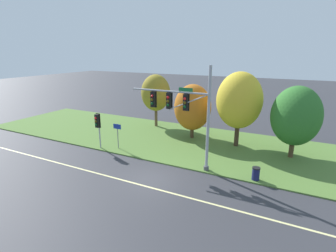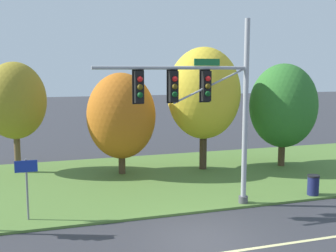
% 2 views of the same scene
% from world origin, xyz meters
% --- Properties ---
extents(ground_plane, '(160.00, 160.00, 0.00)m').
position_xyz_m(ground_plane, '(0.00, 0.00, 0.00)').
color(ground_plane, '#333338').
extents(lane_stripe, '(36.00, 0.16, 0.01)m').
position_xyz_m(lane_stripe, '(0.00, -1.20, 0.00)').
color(lane_stripe, beige).
rests_on(lane_stripe, ground).
extents(grass_verge, '(48.00, 11.50, 0.10)m').
position_xyz_m(grass_verge, '(0.00, 8.25, 0.05)').
color(grass_verge, '#517533').
rests_on(grass_verge, ground).
extents(traffic_signal_mast, '(6.59, 0.49, 7.80)m').
position_xyz_m(traffic_signal_mast, '(1.12, 2.91, 4.64)').
color(traffic_signal_mast, '#9EA0A5').
rests_on(traffic_signal_mast, grass_verge).
extents(pedestrian_signal_near_kerb, '(0.46, 0.55, 3.31)m').
position_xyz_m(pedestrian_signal_near_kerb, '(-7.36, 2.78, 2.52)').
color(pedestrian_signal_near_kerb, '#9EA0A5').
rests_on(pedestrian_signal_near_kerb, grass_verge).
extents(route_sign_post, '(0.83, 0.08, 2.37)m').
position_xyz_m(route_sign_post, '(-5.80, 3.60, 1.67)').
color(route_sign_post, slate).
rests_on(route_sign_post, grass_verge).
extents(tree_nearest_road, '(3.41, 3.41, 6.15)m').
position_xyz_m(tree_nearest_road, '(-6.40, 11.77, 4.11)').
color(tree_nearest_road, brown).
rests_on(tree_nearest_road, grass_verge).
extents(tree_left_of_mast, '(3.75, 3.75, 5.56)m').
position_xyz_m(tree_left_of_mast, '(-0.89, 9.66, 3.31)').
color(tree_left_of_mast, '#4C3823').
rests_on(tree_left_of_mast, grass_verge).
extents(tree_behind_signpost, '(4.16, 4.16, 6.99)m').
position_xyz_m(tree_behind_signpost, '(3.81, 9.30, 4.47)').
color(tree_behind_signpost, '#423021').
rests_on(tree_behind_signpost, grass_verge).
extents(tree_mid_verge, '(3.96, 3.96, 6.08)m').
position_xyz_m(tree_mid_verge, '(8.61, 8.63, 3.70)').
color(tree_mid_verge, '#4C3823').
rests_on(tree_mid_verge, grass_verge).
extents(trash_bin, '(0.56, 0.56, 0.93)m').
position_xyz_m(trash_bin, '(6.65, 2.98, 0.57)').
color(trash_bin, '#191E4C').
rests_on(trash_bin, grass_verge).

